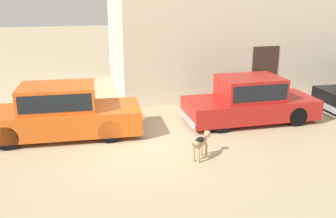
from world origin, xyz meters
The scene contains 4 objects.
ground_plane centered at (0.00, 0.00, 0.00)m, with size 80.00×80.00×0.00m, color tan.
parked_sedan_nearest centered at (-2.21, 1.15, 0.76)m, with size 4.81×1.95×1.55m.
parked_sedan_second centered at (3.76, 1.06, 0.73)m, with size 4.40×1.75×1.50m.
stray_dog_spotted centered at (1.28, -1.35, 0.47)m, with size 0.76×0.71×0.69m.
Camera 1 is at (-1.62, -9.63, 4.08)m, focal length 39.83 mm.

